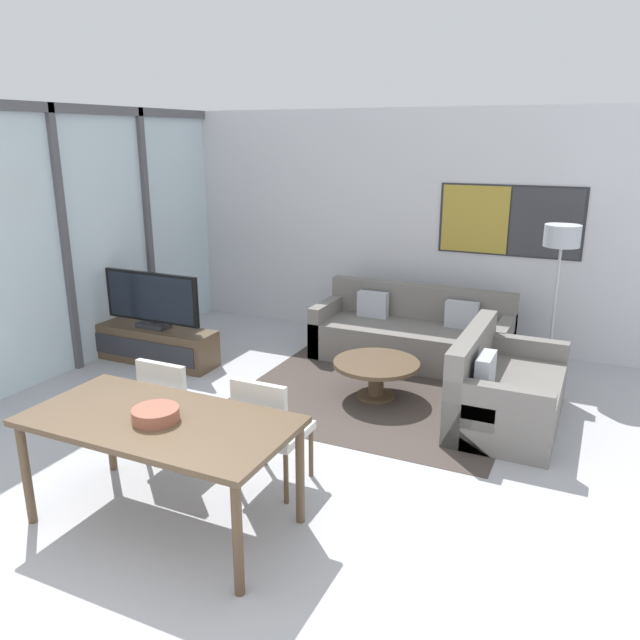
# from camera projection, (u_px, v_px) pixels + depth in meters

# --- Properties ---
(ground_plane) EXTENTS (24.00, 24.00, 0.00)m
(ground_plane) POSITION_uv_depth(u_px,v_px,m) (123.00, 604.00, 3.45)
(ground_plane) COLOR #B2B2B7
(wall_back) EXTENTS (7.04, 0.09, 2.80)m
(wall_back) POSITION_uv_depth(u_px,v_px,m) (416.00, 227.00, 7.61)
(wall_back) COLOR silver
(wall_back) RESTS_ON ground_plane
(window_wall_left) EXTENTS (0.07, 5.27, 2.80)m
(window_wall_left) POSITION_uv_depth(u_px,v_px,m) (61.00, 230.00, 6.52)
(window_wall_left) COLOR silver
(window_wall_left) RESTS_ON ground_plane
(area_rug) EXTENTS (2.59, 2.19, 0.01)m
(area_rug) POSITION_uv_depth(u_px,v_px,m) (376.00, 396.00, 6.17)
(area_rug) COLOR #473D38
(area_rug) RESTS_ON ground_plane
(tv_console) EXTENTS (1.49, 0.42, 0.41)m
(tv_console) POSITION_uv_depth(u_px,v_px,m) (155.00, 345.00, 7.07)
(tv_console) COLOR brown
(tv_console) RESTS_ON ground_plane
(television) EXTENTS (1.24, 0.20, 0.63)m
(television) POSITION_uv_depth(u_px,v_px,m) (152.00, 300.00, 6.92)
(television) COLOR #2D2D33
(television) RESTS_ON tv_console
(sofa_main) EXTENTS (2.19, 0.86, 0.82)m
(sofa_main) POSITION_uv_depth(u_px,v_px,m) (413.00, 336.00, 7.15)
(sofa_main) COLOR slate
(sofa_main) RESTS_ON ground_plane
(sofa_side) EXTENTS (0.86, 1.48, 0.82)m
(sofa_side) POSITION_uv_depth(u_px,v_px,m) (500.00, 392.00, 5.59)
(sofa_side) COLOR slate
(sofa_side) RESTS_ON ground_plane
(coffee_table) EXTENTS (0.85, 0.85, 0.37)m
(coffee_table) POSITION_uv_depth(u_px,v_px,m) (376.00, 370.00, 6.09)
(coffee_table) COLOR brown
(coffee_table) RESTS_ON ground_plane
(dining_table) EXTENTS (1.75, 0.88, 0.76)m
(dining_table) POSITION_uv_depth(u_px,v_px,m) (160.00, 429.00, 3.99)
(dining_table) COLOR brown
(dining_table) RESTS_ON ground_plane
(dining_chair_left) EXTENTS (0.46, 0.46, 0.88)m
(dining_chair_left) POSITION_uv_depth(u_px,v_px,m) (174.00, 404.00, 4.81)
(dining_chair_left) COLOR beige
(dining_chair_left) RESTS_ON ground_plane
(dining_chair_centre) EXTENTS (0.46, 0.46, 0.88)m
(dining_chair_centre) POSITION_uv_depth(u_px,v_px,m) (269.00, 426.00, 4.44)
(dining_chair_centre) COLOR beige
(dining_chair_centre) RESTS_ON ground_plane
(fruit_bowl) EXTENTS (0.30, 0.30, 0.08)m
(fruit_bowl) POSITION_uv_depth(u_px,v_px,m) (156.00, 414.00, 3.92)
(fruit_bowl) COLOR #995642
(fruit_bowl) RESTS_ON dining_table
(floor_lamp) EXTENTS (0.36, 0.36, 1.63)m
(floor_lamp) POSITION_uv_depth(u_px,v_px,m) (561.00, 248.00, 6.29)
(floor_lamp) COLOR #2D2D33
(floor_lamp) RESTS_ON ground_plane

